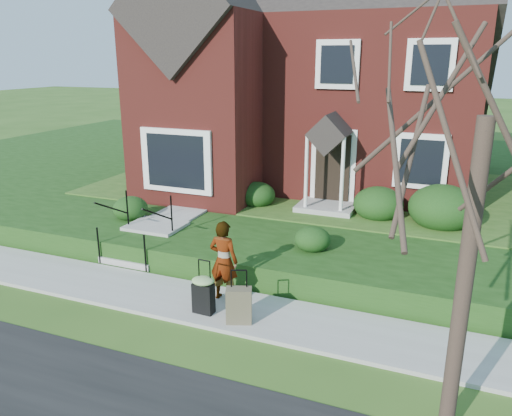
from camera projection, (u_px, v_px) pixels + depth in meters
The scene contains 11 objects.
ground at pixel (200, 305), 10.05m from camera, with size 120.00×120.00×0.00m, color #2D5119.
sidewalk at pixel (200, 304), 10.04m from camera, with size 60.00×1.60×0.08m, color #9E9B93.
terrace at pixel (439, 185), 18.19m from camera, with size 44.00×20.00×0.60m, color #193A10.
walkway at pixel (205, 200), 15.20m from camera, with size 1.20×6.00×0.06m, color #9E9B93.
main_house at pixel (322, 43), 17.12m from camera, with size 10.40×10.20×9.40m.
front_steps at pixel (146, 238), 12.44m from camera, with size 1.40×2.02×1.50m.
foundation_shrubs at pixel (314, 196), 13.84m from camera, with size 10.06×4.21×1.20m.
woman at pixel (224, 261), 9.92m from camera, with size 0.61×0.40×1.66m, color #999999.
suitcase_black at pixel (203, 293), 9.49m from camera, with size 0.46×0.38×1.07m.
suitcase_olive at pixel (239, 305), 9.17m from camera, with size 0.53×0.41×1.02m.
tree_verge at pixel (492, 80), 5.42m from camera, with size 4.57×4.57×6.52m.
Camera 1 is at (4.43, -7.96, 4.80)m, focal length 35.00 mm.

